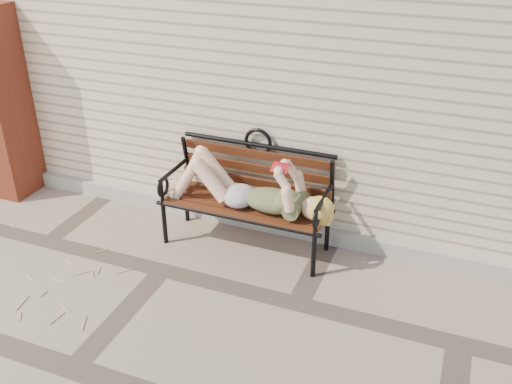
% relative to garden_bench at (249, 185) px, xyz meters
% --- Properties ---
extents(ground, '(80.00, 80.00, 0.00)m').
position_rel_garden_bench_xyz_m(ground, '(-0.53, -0.73, -0.60)').
color(ground, gray).
rests_on(ground, ground).
extents(house_wall, '(8.00, 4.00, 3.00)m').
position_rel_garden_bench_xyz_m(house_wall, '(-0.53, 2.27, 0.90)').
color(house_wall, beige).
rests_on(house_wall, ground).
extents(foundation_strip, '(8.00, 0.10, 0.15)m').
position_rel_garden_bench_xyz_m(foundation_strip, '(-0.53, 0.24, -0.52)').
color(foundation_strip, gray).
rests_on(foundation_strip, ground).
extents(garden_bench, '(1.64, 0.65, 1.06)m').
position_rel_garden_bench_xyz_m(garden_bench, '(0.00, 0.00, 0.00)').
color(garden_bench, black).
rests_on(garden_bench, ground).
extents(reading_woman, '(1.55, 0.35, 0.49)m').
position_rel_garden_bench_xyz_m(reading_woman, '(0.01, -0.13, 0.04)').
color(reading_woman, '#0B344D').
rests_on(reading_woman, ground).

